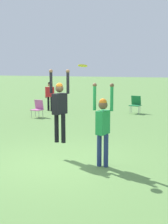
{
  "coord_description": "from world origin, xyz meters",
  "views": [
    {
      "loc": [
        3.23,
        -7.35,
        2.55
      ],
      "look_at": [
        0.56,
        0.51,
        1.3
      ],
      "focal_mm": 50.0,
      "sensor_mm": 36.0,
      "label": 1
    }
  ],
  "objects_px": {
    "person_jumping": "(60,105)",
    "camping_chair_2": "(136,103)",
    "person_defending": "(103,123)",
    "frisbee": "(83,66)",
    "person_spectator_near": "(50,94)",
    "camping_chair_1": "(38,107)"
  },
  "relations": [
    {
      "from": "person_jumping",
      "to": "camping_chair_2",
      "type": "height_order",
      "value": "person_jumping"
    },
    {
      "from": "person_defending",
      "to": "frisbee",
      "type": "height_order",
      "value": "frisbee"
    },
    {
      "from": "person_defending",
      "to": "person_spectator_near",
      "type": "relative_size",
      "value": 1.3
    },
    {
      "from": "camping_chair_2",
      "to": "frisbee",
      "type": "bearing_deg",
      "value": 102.73
    },
    {
      "from": "person_jumping",
      "to": "camping_chair_1",
      "type": "distance_m",
      "value": 7.1
    },
    {
      "from": "camping_chair_1",
      "to": "person_defending",
      "type": "bearing_deg",
      "value": 138.41
    },
    {
      "from": "person_defending",
      "to": "frisbee",
      "type": "bearing_deg",
      "value": -73.14
    },
    {
      "from": "person_defending",
      "to": "camping_chair_1",
      "type": "xyz_separation_m",
      "value": [
        -5.05,
        6.32,
        -0.64
      ]
    },
    {
      "from": "person_jumping",
      "to": "camping_chair_1",
      "type": "height_order",
      "value": "person_jumping"
    },
    {
      "from": "frisbee",
      "to": "camping_chair_1",
      "type": "bearing_deg",
      "value": 125.5
    },
    {
      "from": "frisbee",
      "to": "camping_chair_2",
      "type": "bearing_deg",
      "value": 91.01
    },
    {
      "from": "frisbee",
      "to": "person_defending",
      "type": "bearing_deg",
      "value": 1.47
    },
    {
      "from": "frisbee",
      "to": "person_spectator_near",
      "type": "relative_size",
      "value": 0.15
    },
    {
      "from": "person_jumping",
      "to": "person_spectator_near",
      "type": "bearing_deg",
      "value": 42.07
    },
    {
      "from": "person_defending",
      "to": "camping_chair_1",
      "type": "height_order",
      "value": "person_defending"
    },
    {
      "from": "person_defending",
      "to": "camping_chair_2",
      "type": "xyz_separation_m",
      "value": [
        -0.69,
        9.16,
        -0.59
      ]
    },
    {
      "from": "person_jumping",
      "to": "person_defending",
      "type": "relative_size",
      "value": 0.95
    },
    {
      "from": "person_defending",
      "to": "camping_chair_2",
      "type": "height_order",
      "value": "person_defending"
    },
    {
      "from": "person_jumping",
      "to": "person_spectator_near",
      "type": "height_order",
      "value": "person_jumping"
    },
    {
      "from": "camping_chair_1",
      "to": "camping_chair_2",
      "type": "relative_size",
      "value": 0.92
    },
    {
      "from": "person_defending",
      "to": "person_spectator_near",
      "type": "xyz_separation_m",
      "value": [
        -5.42,
        8.52,
        -0.15
      ]
    },
    {
      "from": "camping_chair_1",
      "to": "camping_chair_2",
      "type": "distance_m",
      "value": 5.2
    }
  ]
}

